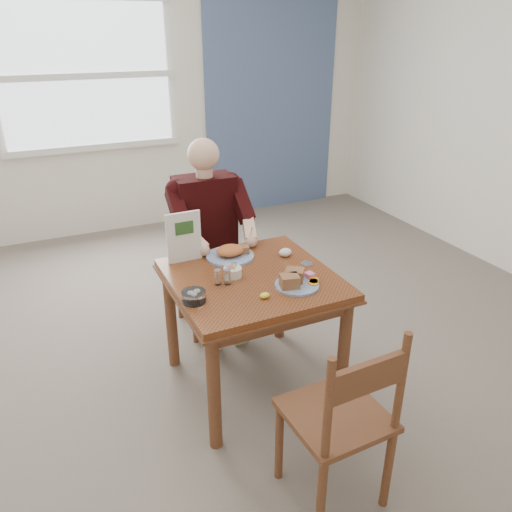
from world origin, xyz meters
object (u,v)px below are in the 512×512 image
table (252,293)px  near_plate (295,281)px  chair_near (342,419)px  far_plate (231,253)px  diner (209,225)px  chair_far (207,264)px

table → near_plate: size_ratio=2.92×
chair_near → near_plate: chair_near is taller
table → far_plate: (-0.01, 0.28, 0.14)m
diner → near_plate: (0.16, -0.91, -0.03)m
near_plate → far_plate: bearing=110.1°
diner → near_plate: 0.93m
near_plate → far_plate: near_plate is taller
table → diner: diner is taller
chair_far → far_plate: size_ratio=2.71×
chair_far → far_plate: bearing=-91.6°
table → far_plate: far_plate is taller
chair_far → chair_near: size_ratio=1.00×
table → chair_far: 0.81m
chair_near → table: bearing=90.4°
chair_near → chair_far: bearing=90.2°
chair_far → diner: 0.34m
far_plate → diner: bearing=88.1°
chair_far → diner: size_ratio=0.69×
chair_near → diner: size_ratio=0.69×
chair_near → diner: (-0.01, 1.64, 0.33)m
chair_far → chair_near: same height
table → near_plate: (0.16, -0.21, 0.14)m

